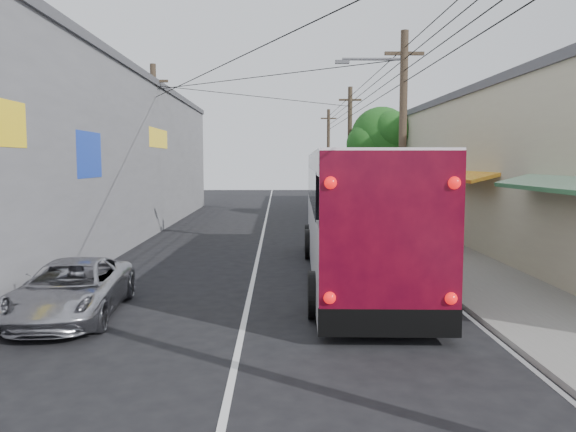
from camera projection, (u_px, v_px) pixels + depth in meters
name	position (u px, v px, depth m)	size (l,w,h in m)	color
ground	(224.00, 417.00, 7.49)	(120.00, 120.00, 0.00)	black
sidewalk	(396.00, 230.00, 27.50)	(3.00, 80.00, 0.12)	slate
building_right	(475.00, 166.00, 29.26)	(7.09, 40.00, 6.25)	#BFB998
building_left	(71.00, 156.00, 24.89)	(7.20, 36.00, 7.25)	gray
utility_poles	(327.00, 146.00, 27.37)	(11.80, 45.28, 8.00)	#473828
street_tree	(382.00, 140.00, 33.04)	(4.40, 4.00, 6.60)	#3F2B19
coach_bus	(356.00, 213.00, 16.42)	(3.31, 12.75, 3.64)	white
jeepney	(72.00, 289.00, 12.27)	(2.03, 4.41, 1.22)	#B4B4BB
parked_suv	(360.00, 217.00, 25.35)	(2.54, 6.24, 1.81)	#9A9BA2
parked_car_mid	(330.00, 207.00, 33.36)	(1.71, 4.25, 1.45)	#242529
parked_car_far	(332.00, 199.00, 40.05)	(1.60, 4.59, 1.51)	black
pedestrian_near	(447.00, 219.00, 22.77)	(0.68, 0.45, 1.86)	#D26F9D
pedestrian_far	(426.00, 223.00, 22.73)	(0.76, 0.59, 1.56)	#9BBAE1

